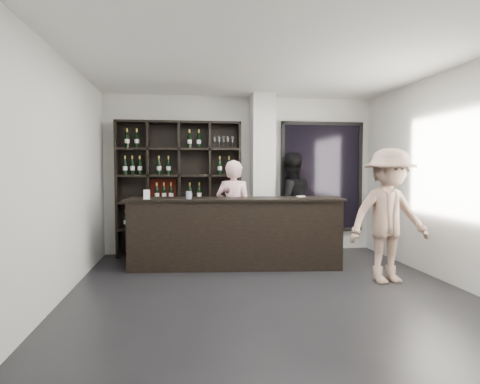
{
  "coord_description": "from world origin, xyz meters",
  "views": [
    {
      "loc": [
        -1.03,
        -4.7,
        1.55
      ],
      "look_at": [
        -0.25,
        1.1,
        1.22
      ],
      "focal_mm": 30.0,
      "sensor_mm": 36.0,
      "label": 1
    }
  ],
  "objects": [
    {
      "name": "floor",
      "position": [
        0.0,
        0.0,
        -0.01
      ],
      "size": [
        5.0,
        5.5,
        0.01
      ],
      "primitive_type": "cube",
      "color": "black",
      "rests_on": "ground"
    },
    {
      "name": "wine_shelf",
      "position": [
        -1.15,
        2.57,
        1.2
      ],
      "size": [
        2.2,
        0.35,
        2.4
      ],
      "primitive_type": null,
      "color": "black",
      "rests_on": "floor"
    },
    {
      "name": "structural_column",
      "position": [
        0.35,
        2.47,
        1.45
      ],
      "size": [
        0.4,
        0.4,
        2.9
      ],
      "primitive_type": "cube",
      "color": "silver",
      "rests_on": "floor"
    },
    {
      "name": "glass_panel",
      "position": [
        1.55,
        2.69,
        1.4
      ],
      "size": [
        1.6,
        0.08,
        2.1
      ],
      "color": "black",
      "rests_on": "floor"
    },
    {
      "name": "tasting_counter",
      "position": [
        -0.27,
        1.5,
        0.55
      ],
      "size": [
        3.34,
        0.69,
        1.1
      ],
      "rotation": [
        0.0,
        0.0,
        -0.1
      ],
      "color": "black",
      "rests_on": "floor"
    },
    {
      "name": "taster_pink",
      "position": [
        -0.25,
        1.85,
        0.85
      ],
      "size": [
        0.73,
        0.63,
        1.7
      ],
      "primitive_type": "imported",
      "rotation": [
        0.0,
        0.0,
        2.71
      ],
      "color": "beige",
      "rests_on": "floor"
    },
    {
      "name": "taster_black",
      "position": [
        0.86,
        2.4,
        0.92
      ],
      "size": [
        1.0,
        0.84,
        1.84
      ],
      "primitive_type": "imported",
      "rotation": [
        0.0,
        0.0,
        3.31
      ],
      "color": "black",
      "rests_on": "floor"
    },
    {
      "name": "customer",
      "position": [
        1.71,
        0.4,
        0.91
      ],
      "size": [
        1.25,
        0.81,
        1.83
      ],
      "primitive_type": "imported",
      "rotation": [
        0.0,
        0.0,
        0.11
      ],
      "color": "#9A7763",
      "rests_on": "floor"
    },
    {
      "name": "wine_glass",
      "position": [
        -0.39,
        1.48,
        1.19
      ],
      "size": [
        0.1,
        0.1,
        0.18
      ],
      "primitive_type": null,
      "rotation": [
        0.0,
        0.0,
        0.34
      ],
      "color": "white",
      "rests_on": "tasting_counter"
    },
    {
      "name": "spit_cup",
      "position": [
        -0.99,
        1.39,
        1.16
      ],
      "size": [
        0.09,
        0.09,
        0.12
      ],
      "primitive_type": "cylinder",
      "rotation": [
        0.0,
        0.0,
        -0.01
      ],
      "color": "silver",
      "rests_on": "tasting_counter"
    },
    {
      "name": "napkin_stack",
      "position": [
        0.81,
        1.57,
        1.11
      ],
      "size": [
        0.12,
        0.12,
        0.02
      ],
      "primitive_type": "cube",
      "rotation": [
        0.0,
        0.0,
        0.09
      ],
      "color": "white",
      "rests_on": "tasting_counter"
    },
    {
      "name": "card_stand",
      "position": [
        -1.62,
        1.42,
        1.17
      ],
      "size": [
        0.1,
        0.06,
        0.14
      ],
      "primitive_type": "cube",
      "rotation": [
        0.0,
        0.0,
        0.1
      ],
      "color": "white",
      "rests_on": "tasting_counter"
    }
  ]
}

